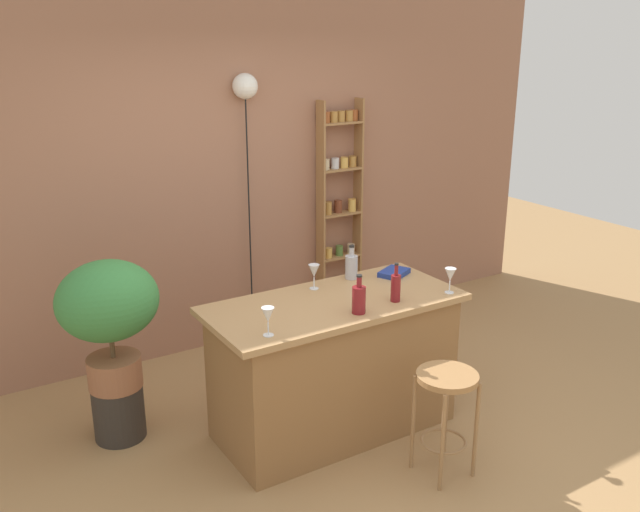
% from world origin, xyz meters
% --- Properties ---
extents(ground, '(12.00, 12.00, 0.00)m').
position_xyz_m(ground, '(0.00, 0.00, 0.00)').
color(ground, '#A37A4C').
extents(back_wall, '(6.40, 0.10, 2.80)m').
position_xyz_m(back_wall, '(0.00, 1.95, 1.40)').
color(back_wall, '#9E6B51').
rests_on(back_wall, ground).
extents(kitchen_counter, '(1.61, 0.74, 0.90)m').
position_xyz_m(kitchen_counter, '(0.00, 0.30, 0.45)').
color(kitchen_counter, olive).
rests_on(kitchen_counter, ground).
extents(bar_stool, '(0.35, 0.35, 0.64)m').
position_xyz_m(bar_stool, '(0.28, -0.44, 0.48)').
color(bar_stool, '#997047').
rests_on(bar_stool, ground).
extents(spice_shelf, '(0.40, 0.13, 1.95)m').
position_xyz_m(spice_shelf, '(1.04, 1.82, 1.02)').
color(spice_shelf, '#9E7042').
rests_on(spice_shelf, ground).
extents(plant_stool, '(0.32, 0.32, 0.36)m').
position_xyz_m(plant_stool, '(-1.22, 0.94, 0.18)').
color(plant_stool, '#2D2823').
rests_on(plant_stool, ground).
extents(potted_plant, '(0.62, 0.56, 0.82)m').
position_xyz_m(potted_plant, '(-1.22, 0.94, 0.88)').
color(potted_plant, '#935B3D').
rests_on(potted_plant, plant_stool).
extents(bottle_olive_oil, '(0.08, 0.08, 0.23)m').
position_xyz_m(bottle_olive_oil, '(0.32, 0.58, 0.98)').
color(bottle_olive_oil, '#B2B2B7').
rests_on(bottle_olive_oil, kitchen_counter).
extents(bottle_spirits_clear, '(0.08, 0.08, 0.24)m').
position_xyz_m(bottle_spirits_clear, '(0.01, 0.06, 0.99)').
color(bottle_spirits_clear, maroon).
rests_on(bottle_spirits_clear, kitchen_counter).
extents(bottle_wine_red, '(0.06, 0.06, 0.25)m').
position_xyz_m(bottle_wine_red, '(0.31, 0.09, 0.99)').
color(bottle_wine_red, maroon).
rests_on(bottle_wine_red, kitchen_counter).
extents(wine_glass_left, '(0.07, 0.07, 0.16)m').
position_xyz_m(wine_glass_left, '(-0.00, 0.54, 1.01)').
color(wine_glass_left, silver).
rests_on(wine_glass_left, kitchen_counter).
extents(wine_glass_center, '(0.07, 0.07, 0.16)m').
position_xyz_m(wine_glass_center, '(-0.59, 0.06, 1.01)').
color(wine_glass_center, silver).
rests_on(wine_glass_center, kitchen_counter).
extents(wine_glass_right, '(0.07, 0.07, 0.16)m').
position_xyz_m(wine_glass_right, '(0.69, 0.03, 1.01)').
color(wine_glass_right, silver).
rests_on(wine_glass_right, kitchen_counter).
extents(cookbook, '(0.25, 0.23, 0.03)m').
position_xyz_m(cookbook, '(0.60, 0.48, 0.91)').
color(cookbook, navy).
rests_on(cookbook, kitchen_counter).
extents(pendant_globe_light, '(0.20, 0.20, 2.18)m').
position_xyz_m(pendant_globe_light, '(0.18, 1.84, 2.05)').
color(pendant_globe_light, black).
rests_on(pendant_globe_light, ground).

